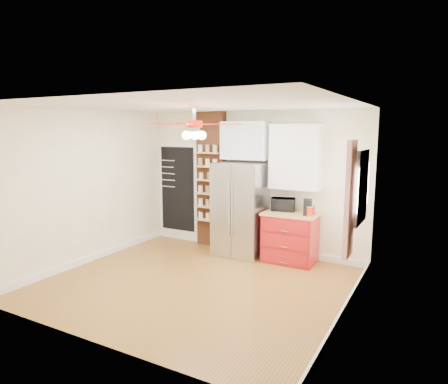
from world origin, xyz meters
The scene contains 21 objects.
floor centered at (0.00, 0.00, 0.00)m, with size 4.50×4.50×0.00m, color olive.
ceiling centered at (0.00, 0.00, 2.70)m, with size 4.50×4.50×0.00m, color white.
wall_back centered at (0.00, 2.00, 1.35)m, with size 4.50×0.02×2.70m, color #FBF4CA.
wall_front centered at (0.00, -2.00, 1.35)m, with size 4.50×0.02×2.70m, color #FBF4CA.
wall_left centered at (-2.25, 0.00, 1.35)m, with size 0.02×4.00×2.70m, color #FBF4CA.
wall_right centered at (2.25, 0.00, 1.35)m, with size 0.02×4.00×2.70m, color #FBF4CA.
chalkboard centered at (-1.70, 1.96, 1.10)m, with size 0.95×0.05×1.95m.
brick_pillar centered at (-0.85, 1.92, 1.35)m, with size 0.60×0.16×2.70m, color brown.
fridge centered at (-0.05, 1.63, 0.88)m, with size 0.90×0.70×1.75m, color #B5B5BA.
upper_glass_cabinet centered at (-0.05, 1.82, 2.15)m, with size 0.90×0.35×0.70m, color white.
red_cabinet centered at (0.92, 1.68, 0.45)m, with size 0.94×0.64×0.90m.
upper_shelf_unit centered at (0.92, 1.85, 1.88)m, with size 0.90×0.30×1.15m, color white.
window centered at (2.23, 0.90, 1.55)m, with size 0.04×0.75×1.05m, color white.
curtain centered at (2.18, 0.35, 1.45)m, with size 0.06×0.40×1.55m, color #A92716.
ceiling_fan centered at (0.00, 0.00, 2.42)m, with size 1.40×1.40×0.44m.
toaster_oven centered at (0.73, 1.78, 1.01)m, with size 0.41×0.28×0.23m, color black.
coffee_maker centered at (1.23, 1.64, 1.03)m, with size 0.14×0.21×0.27m, color black.
canister_left centered at (1.29, 1.56, 0.98)m, with size 0.10×0.10×0.15m, color #B52C0A.
canister_right centered at (1.29, 1.73, 0.97)m, with size 0.09×0.09×0.14m, color red.
pantry_jar_oats centered at (-0.99, 1.76, 1.43)m, with size 0.08×0.08×0.12m, color beige.
pantry_jar_beans centered at (-0.80, 1.77, 1.44)m, with size 0.09×0.09×0.13m, color olive.
Camera 1 is at (3.20, -4.93, 2.36)m, focal length 32.00 mm.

